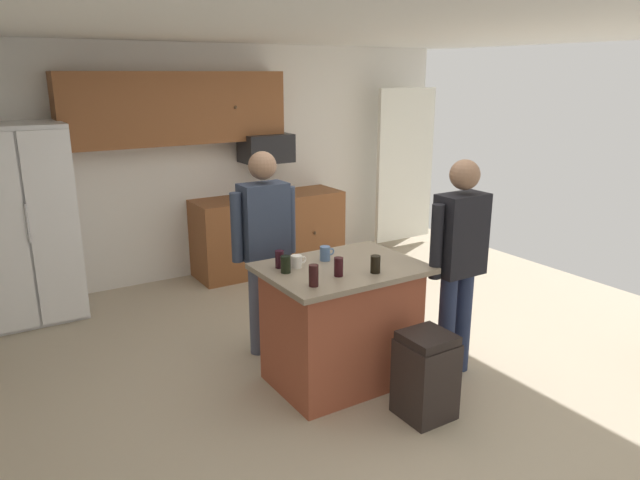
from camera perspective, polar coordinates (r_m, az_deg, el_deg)
floor at (r=4.91m, az=2.32°, el=-11.83°), size 7.04×7.04×0.00m
ceiling at (r=4.36m, az=2.72°, el=20.03°), size 7.04×7.04×0.00m
back_wall at (r=6.91m, az=-10.85°, el=7.45°), size 6.40×0.10×2.60m
french_door_window_panel at (r=7.93m, az=8.24°, el=7.17°), size 0.90×0.06×2.00m
cabinet_run_upper at (r=6.52m, az=-13.82°, el=12.31°), size 2.40×0.38×0.75m
cabinet_run_lower at (r=7.03m, az=-4.98°, el=0.74°), size 1.80×0.63×0.90m
refrigerator at (r=6.13m, az=-26.80°, el=1.37°), size 0.88×0.76×1.85m
microwave_over_range at (r=6.86m, az=-5.26°, el=8.87°), size 0.56×0.40×0.32m
kitchen_island at (r=4.47m, az=2.06°, el=-8.08°), size 1.15×0.86×0.93m
person_guest_right at (r=4.53m, az=13.36°, el=-1.35°), size 0.57×0.22×1.69m
person_elder_center at (r=4.79m, az=-5.42°, el=0.04°), size 0.57×0.22×1.70m
glass_short_whisky at (r=4.07m, az=1.82°, el=-2.62°), size 0.06×0.06×0.13m
mug_ceramic_white at (r=4.26m, az=-2.26°, el=-2.08°), size 0.12×0.08×0.09m
mug_blue_stoneware at (r=4.41m, az=0.53°, el=-1.30°), size 0.12×0.08×0.11m
glass_pilsner at (r=4.25m, az=-3.93°, el=-1.88°), size 0.06×0.06×0.13m
glass_stout_tall at (r=3.88m, az=-0.62°, el=-3.47°), size 0.07×0.07×0.15m
glass_dark_ale at (r=4.16m, az=5.39°, el=-2.36°), size 0.07×0.07×0.12m
tumbler_amber at (r=4.15m, az=-3.35°, el=-2.37°), size 0.07×0.07×0.12m
trash_bin at (r=4.17m, az=10.21°, el=-12.80°), size 0.34×0.34×0.61m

